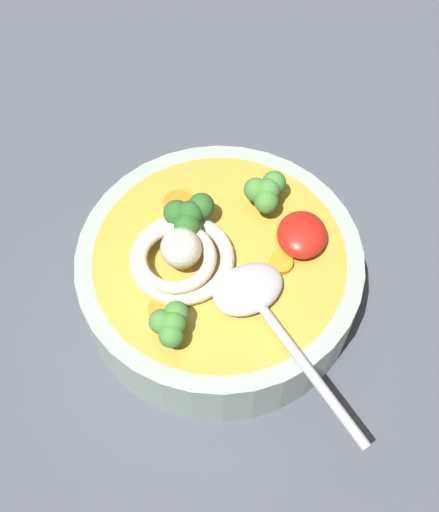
% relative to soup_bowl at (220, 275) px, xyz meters
% --- Properties ---
extents(table_slab, '(1.27, 1.27, 0.04)m').
position_rel_soup_bowl_xyz_m(table_slab, '(-0.00, -0.02, -0.05)').
color(table_slab, '#474C56').
rests_on(table_slab, ground).
extents(soup_bowl, '(0.24, 0.24, 0.06)m').
position_rel_soup_bowl_xyz_m(soup_bowl, '(0.00, 0.00, 0.00)').
color(soup_bowl, '#9EB2A3').
rests_on(soup_bowl, table_slab).
extents(noodle_pile, '(0.10, 0.09, 0.04)m').
position_rel_soup_bowl_xyz_m(noodle_pile, '(0.01, -0.03, 0.04)').
color(noodle_pile, beige).
rests_on(noodle_pile, soup_bowl).
extents(soup_spoon, '(0.15, 0.14, 0.02)m').
position_rel_soup_bowl_xyz_m(soup_spoon, '(0.04, 0.04, 0.04)').
color(soup_spoon, '#B7B7BC').
rests_on(soup_spoon, soup_bowl).
extents(chili_sauce_dollop, '(0.05, 0.04, 0.02)m').
position_rel_soup_bowl_xyz_m(chili_sauce_dollop, '(-0.03, 0.07, 0.04)').
color(chili_sauce_dollop, red).
rests_on(chili_sauce_dollop, soup_bowl).
extents(broccoli_floret_rear, '(0.04, 0.03, 0.03)m').
position_rel_soup_bowl_xyz_m(broccoli_floret_rear, '(0.08, -0.02, 0.05)').
color(broccoli_floret_rear, '#7A9E60').
rests_on(broccoli_floret_rear, soup_bowl).
extents(broccoli_floret_left, '(0.04, 0.04, 0.03)m').
position_rel_soup_bowl_xyz_m(broccoli_floret_left, '(-0.02, -0.03, 0.05)').
color(broccoli_floret_left, '#7A9E60').
rests_on(broccoli_floret_left, soup_bowl).
extents(broccoli_floret_beside_noodles, '(0.04, 0.04, 0.03)m').
position_rel_soup_bowl_xyz_m(broccoli_floret_beside_noodles, '(-0.06, 0.03, 0.05)').
color(broccoli_floret_beside_noodles, '#7A9E60').
rests_on(broccoli_floret_beside_noodles, soup_bowl).
extents(carrot_slice_beside_chili, '(0.02, 0.02, 0.01)m').
position_rel_soup_bowl_xyz_m(carrot_slice_beside_chili, '(-0.00, 0.05, 0.03)').
color(carrot_slice_beside_chili, orange).
rests_on(carrot_slice_beside_chili, soup_bowl).
extents(carrot_slice_extra_a, '(0.03, 0.03, 0.01)m').
position_rel_soup_bowl_xyz_m(carrot_slice_extra_a, '(-0.05, -0.04, 0.03)').
color(carrot_slice_extra_a, orange).
rests_on(carrot_slice_extra_a, soup_bowl).
extents(carrot_slice_center, '(0.03, 0.03, 0.01)m').
position_rel_soup_bowl_xyz_m(carrot_slice_center, '(0.06, -0.03, 0.03)').
color(carrot_slice_center, orange).
rests_on(carrot_slice_center, soup_bowl).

